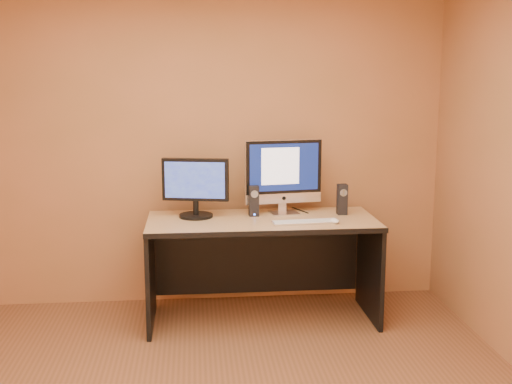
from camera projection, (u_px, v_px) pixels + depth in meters
walls at (208, 192)px, 3.31m from camera, size 4.00×4.00×2.60m
desk at (262, 270)px, 4.96m from camera, size 1.74×0.76×0.81m
imac at (284, 176)px, 5.02m from camera, size 0.65×0.31×0.60m
second_monitor at (196, 188)px, 4.92m from camera, size 0.57×0.36×0.46m
speaker_left at (254, 201)px, 4.98m from camera, size 0.08×0.08×0.24m
speaker_right at (342, 199)px, 5.04m from camera, size 0.08×0.08×0.24m
keyboard at (303, 222)px, 4.75m from camera, size 0.48×0.17×0.02m
mouse at (334, 220)px, 4.76m from camera, size 0.08×0.12×0.04m
cable_a at (300, 210)px, 5.18m from camera, size 0.10×0.22×0.01m
cable_b at (285, 210)px, 5.18m from camera, size 0.07×0.19×0.01m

